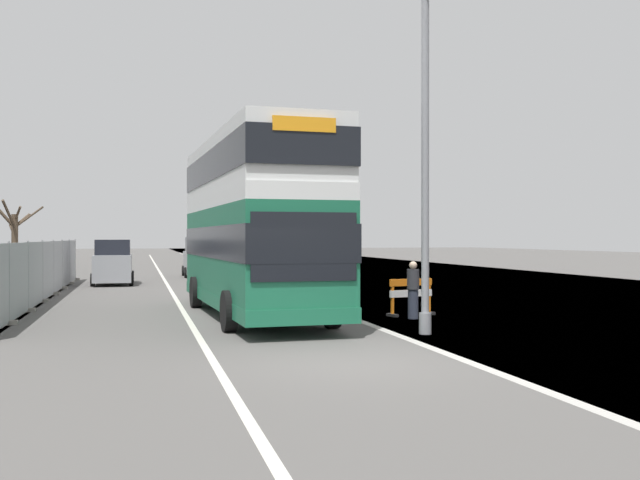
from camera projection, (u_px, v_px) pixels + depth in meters
name	position (u px, v px, depth m)	size (l,w,h in m)	color
ground	(372.00, 363.00, 13.47)	(140.00, 280.00, 0.10)	#565451
double_decker_bus	(254.00, 222.00, 21.15)	(3.25, 11.10, 5.09)	#196042
lamppost_foreground	(425.00, 165.00, 17.16)	(0.29, 0.70, 8.38)	gray
roadworks_barrier	(411.00, 293.00, 21.29)	(1.50, 0.79, 1.06)	orange
construction_site_fence	(48.00, 270.00, 27.21)	(0.44, 24.00, 2.17)	#A8AAAD
car_oncoming_near	(113.00, 263.00, 35.29)	(1.93, 4.11, 2.16)	gray
car_receding_mid	(201.00, 258.00, 42.31)	(2.05, 3.88, 2.27)	gray
bare_tree_far_verge_near	(14.00, 234.00, 49.47)	(3.20, 2.85, 4.76)	#4C3D2D
pedestrian_at_kerb	(413.00, 290.00, 20.43)	(0.34, 0.34, 1.60)	#2D3342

